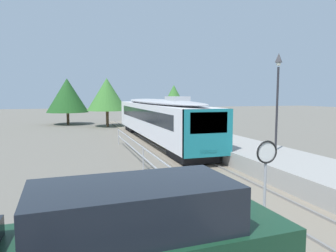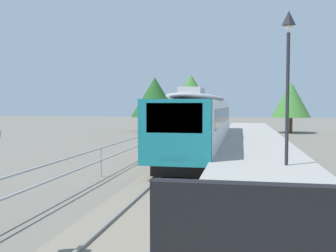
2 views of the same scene
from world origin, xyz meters
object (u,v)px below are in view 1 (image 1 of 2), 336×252
at_px(speed_limit_sign, 266,166).
at_px(parked_van_dark_green, 147,251).
at_px(commuter_train, 157,117).
at_px(platform_lamp_mid_platform, 278,83).

relative_size(speed_limit_sign, parked_van_dark_green, 0.56).
relative_size(commuter_train, parked_van_dark_green, 4.13).
bearing_deg(parked_van_dark_green, commuter_train, 74.11).
distance_m(commuter_train, speed_limit_sign, 18.24).
bearing_deg(speed_limit_sign, commuter_train, 83.55).
bearing_deg(speed_limit_sign, platform_lamp_mid_platform, 51.95).
bearing_deg(speed_limit_sign, parked_van_dark_green, -153.33).
bearing_deg(platform_lamp_mid_platform, speed_limit_sign, -128.05).
height_order(commuter_train, platform_lamp_mid_platform, platform_lamp_mid_platform).
distance_m(commuter_train, platform_lamp_mid_platform, 11.38).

